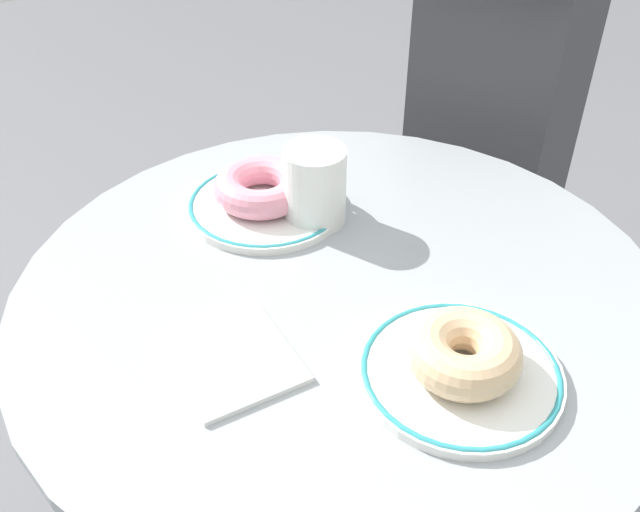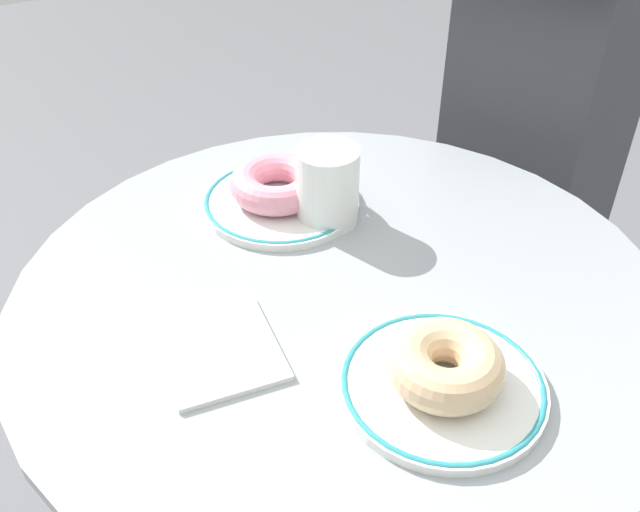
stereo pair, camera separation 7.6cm
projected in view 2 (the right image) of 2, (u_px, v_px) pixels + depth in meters
cafe_table at (337, 406)px, 0.90m from camera, size 0.72×0.72×0.71m
plate_left at (281, 201)px, 0.90m from camera, size 0.20×0.20×0.01m
plate_right at (442, 385)px, 0.65m from camera, size 0.19×0.19×0.01m
donut_pink_frosted at (277, 184)px, 0.89m from camera, size 0.17×0.17×0.04m
donut_glazed at (445, 365)px, 0.64m from camera, size 0.15×0.15×0.04m
paper_napkin at (219, 349)px, 0.69m from camera, size 0.14×0.13×0.01m
coffee_mug at (327, 184)px, 0.85m from camera, size 0.12×0.08×0.10m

